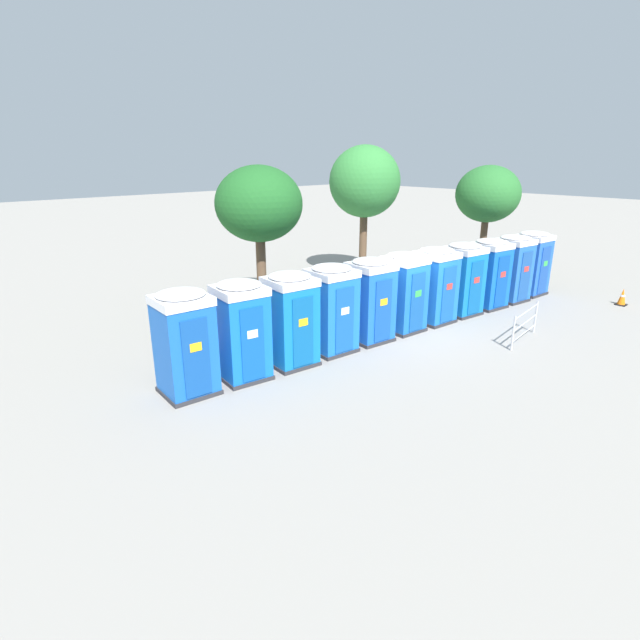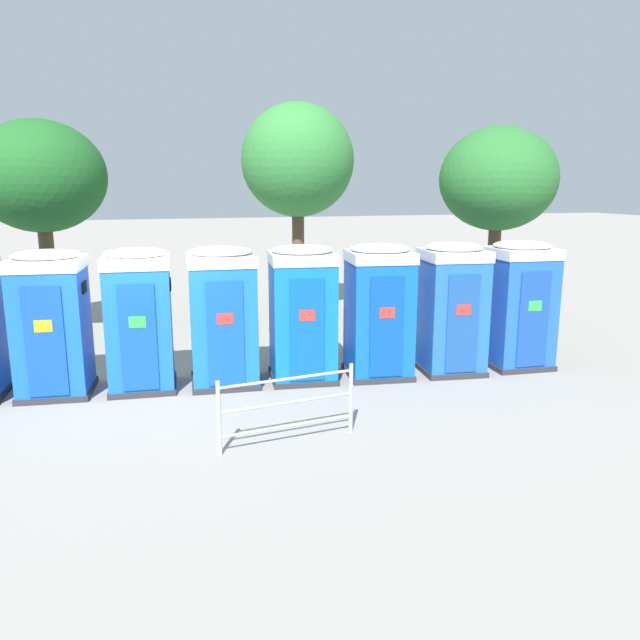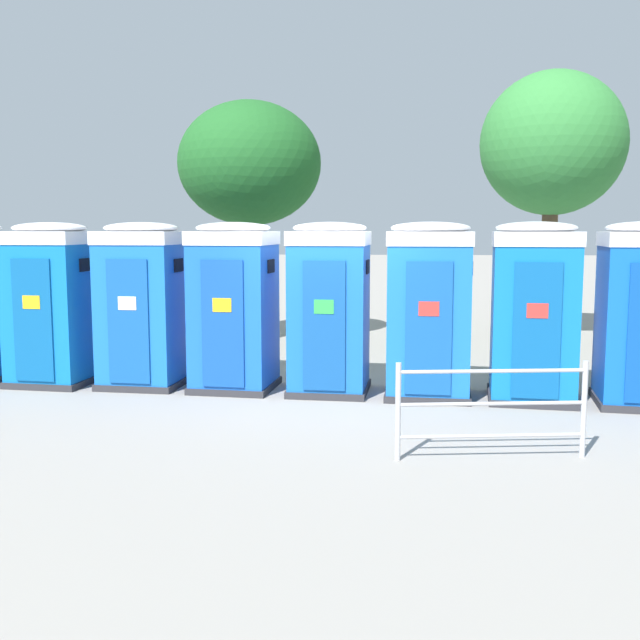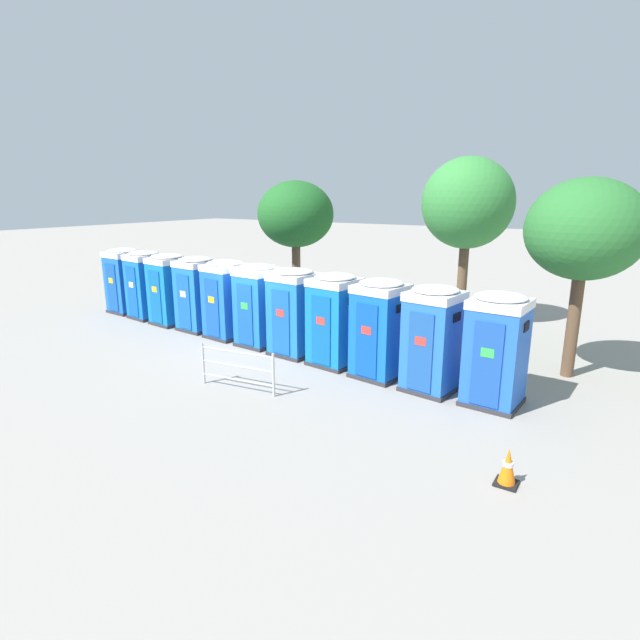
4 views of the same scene
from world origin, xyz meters
The scene contains 10 objects.
ground_plane centered at (0.00, 0.00, 0.00)m, with size 120.00×120.00×0.00m, color gray.
portapotty_2 centered at (-4.37, 0.41, 1.28)m, with size 1.31×1.32×2.54m.
portapotty_3 centered at (-2.91, 0.37, 1.28)m, with size 1.31×1.30×2.54m.
portapotty_4 centered at (-1.45, 0.21, 1.28)m, with size 1.31×1.31×2.54m.
portapotty_5 centered at (0.01, 0.09, 1.28)m, with size 1.24×1.28×2.54m.
portapotty_6 centered at (1.46, -0.07, 1.28)m, with size 1.30×1.29×2.54m.
portapotty_7 centered at (2.92, -0.21, 1.28)m, with size 1.33×1.33×2.54m.
street_tree_1 centered at (4.48, 5.98, 4.24)m, with size 3.11×3.11×5.82m.
street_tree_2 centered at (-1.99, 4.94, 3.77)m, with size 3.01×3.01×5.10m.
event_barrier centered at (1.93, -3.06, 0.57)m, with size 2.04×0.33×1.05m.
Camera 3 is at (0.71, -10.91, 2.44)m, focal length 42.00 mm.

